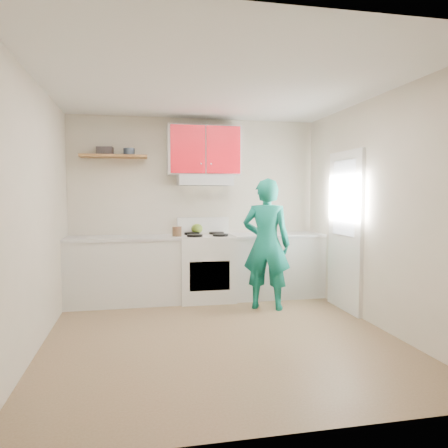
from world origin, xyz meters
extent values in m
plane|color=brown|center=(0.00, 0.00, 0.00)|extent=(3.80, 3.80, 0.00)
cube|color=white|center=(0.00, 0.00, 2.60)|extent=(3.60, 3.80, 0.04)
cube|color=beige|center=(0.00, 1.90, 1.30)|extent=(3.60, 0.04, 2.60)
cube|color=beige|center=(0.00, -1.90, 1.30)|extent=(3.60, 0.04, 2.60)
cube|color=beige|center=(-1.80, 0.00, 1.30)|extent=(0.04, 3.80, 2.60)
cube|color=beige|center=(1.80, 0.00, 1.30)|extent=(0.04, 3.80, 2.60)
cube|color=white|center=(1.78, 0.70, 1.02)|extent=(0.05, 0.85, 2.05)
cube|color=white|center=(1.75, 0.70, 1.45)|extent=(0.01, 0.55, 0.95)
cube|color=silver|center=(-1.04, 1.60, 0.45)|extent=(1.52, 0.60, 0.90)
cube|color=silver|center=(1.14, 1.60, 0.45)|extent=(1.32, 0.60, 0.90)
cube|color=white|center=(0.10, 1.57, 0.46)|extent=(0.76, 0.65, 0.92)
cube|color=silver|center=(0.10, 1.68, 1.70)|extent=(0.76, 0.44, 0.15)
cube|color=red|center=(0.10, 1.73, 2.12)|extent=(1.02, 0.33, 0.70)
cube|color=brown|center=(-1.15, 1.75, 2.02)|extent=(0.90, 0.30, 0.04)
cube|color=#383132|center=(-1.27, 1.78, 2.09)|extent=(0.23, 0.18, 0.11)
cylinder|color=#333D4C|center=(-0.94, 1.76, 2.09)|extent=(0.17, 0.17, 0.10)
ellipsoid|color=olive|center=(0.01, 1.83, 1.00)|extent=(0.20, 0.20, 0.15)
cylinder|color=#493320|center=(-0.31, 1.51, 0.98)|extent=(0.13, 0.13, 0.16)
cube|color=olive|center=(1.06, 1.59, 0.91)|extent=(0.37, 0.31, 0.02)
cube|color=red|center=(1.63, 1.51, 0.90)|extent=(0.35, 0.32, 0.01)
imported|color=#0B6A59|center=(0.80, 0.95, 0.85)|extent=(0.73, 0.63, 1.70)
camera|label=1|loc=(-0.85, -4.32, 1.50)|focal=34.09mm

